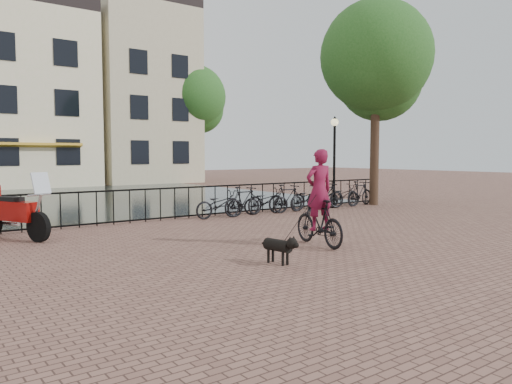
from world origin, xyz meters
TOP-DOWN VIEW (x-y plane):
  - ground at (0.00, 0.00)m, footprint 100.00×100.00m
  - canal_water at (0.00, 17.30)m, footprint 20.00×20.00m
  - railing at (0.00, 8.00)m, footprint 20.00×0.05m
  - canal_house_mid at (0.50, 30.00)m, footprint 8.00×9.50m
  - canal_house_right at (8.50, 30.00)m, footprint 7.00×9.00m
  - tree_near_right at (9.20, 7.30)m, footprint 4.48×4.48m
  - tree_far_right at (12.00, 27.00)m, footprint 4.76×4.76m
  - lamp_post at (7.20, 7.60)m, footprint 0.30×0.30m
  - cyclist at (0.99, 1.95)m, footprint 0.87×1.92m
  - dog at (-0.93, 1.05)m, footprint 0.38×0.86m
  - motorcycle at (-4.36, 7.03)m, footprint 1.49×2.37m
  - parked_bike_0 at (1.80, 7.40)m, footprint 1.75×0.69m
  - parked_bike_1 at (2.75, 7.40)m, footprint 1.71×0.65m
  - parked_bike_2 at (3.70, 7.40)m, footprint 1.79×0.87m
  - parked_bike_3 at (4.65, 7.40)m, footprint 1.67×0.49m
  - parked_bike_4 at (5.60, 7.40)m, footprint 1.75×0.72m
  - parked_bike_5 at (6.55, 7.40)m, footprint 1.72×0.74m
  - parked_bike_6 at (7.50, 7.40)m, footprint 1.75×0.69m
  - parked_bike_7 at (8.45, 7.40)m, footprint 1.71×0.71m

SIDE VIEW (x-z plane):
  - ground at x=0.00m, z-range 0.00..0.00m
  - canal_water at x=0.00m, z-range 0.00..0.00m
  - dog at x=-0.93m, z-range 0.00..0.56m
  - parked_bike_0 at x=1.80m, z-range 0.00..0.90m
  - parked_bike_2 at x=3.70m, z-range 0.00..0.90m
  - parked_bike_4 at x=5.60m, z-range 0.00..0.90m
  - parked_bike_6 at x=7.50m, z-range 0.00..0.90m
  - parked_bike_1 at x=2.75m, z-range 0.00..1.00m
  - parked_bike_3 at x=4.65m, z-range 0.00..1.00m
  - parked_bike_5 at x=6.55m, z-range 0.00..1.00m
  - parked_bike_7 at x=8.45m, z-range 0.00..1.00m
  - railing at x=0.00m, z-range -0.01..1.02m
  - motorcycle at x=-4.36m, z-range 0.00..1.68m
  - cyclist at x=0.99m, z-range -0.31..2.24m
  - lamp_post at x=7.20m, z-range 0.65..4.10m
  - canal_house_mid at x=0.50m, z-range 0.00..11.80m
  - tree_near_right at x=9.20m, z-range 1.85..10.09m
  - tree_far_right at x=12.00m, z-range 1.97..10.73m
  - canal_house_right at x=8.50m, z-range 0.00..13.30m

